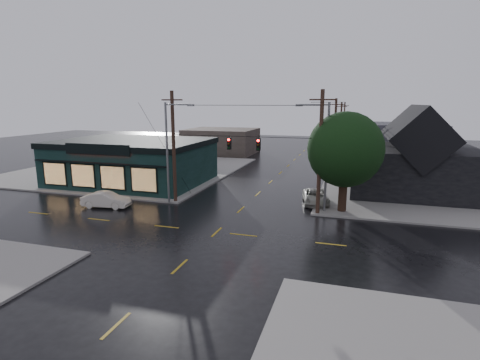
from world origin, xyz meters
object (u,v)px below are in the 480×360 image
(utility_pole_nw, at_px, (176,202))
(sedan_cream, at_px, (106,200))
(corner_tree, at_px, (345,150))
(utility_pole_ne, at_px, (317,214))
(suv_silver, at_px, (316,197))

(utility_pole_nw, bearing_deg, sedan_cream, -147.08)
(corner_tree, bearing_deg, utility_pole_ne, -147.41)
(utility_pole_nw, bearing_deg, utility_pole_ne, 0.00)
(corner_tree, distance_m, utility_pole_nw, 15.88)
(utility_pole_ne, bearing_deg, utility_pole_nw, 180.00)
(corner_tree, xyz_separation_m, suv_silver, (-2.41, 2.11, -4.68))
(sedan_cream, xyz_separation_m, suv_silver, (17.61, 6.64, -0.04))
(corner_tree, distance_m, utility_pole_ne, 5.79)
(utility_pole_nw, relative_size, sedan_cream, 2.42)
(suv_silver, bearing_deg, utility_pole_nw, -176.06)
(utility_pole_ne, bearing_deg, suv_silver, 98.53)
(utility_pole_ne, bearing_deg, corner_tree, 32.59)
(utility_pole_nw, distance_m, sedan_cream, 6.13)
(sedan_cream, distance_m, suv_silver, 18.82)
(corner_tree, relative_size, suv_silver, 1.78)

